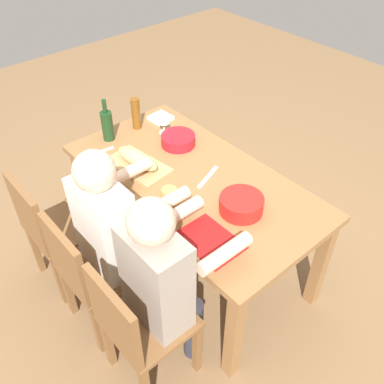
{
  "coord_description": "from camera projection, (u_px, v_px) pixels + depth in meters",
  "views": [
    {
      "loc": [
        -1.48,
        1.28,
        2.3
      ],
      "look_at": [
        0.0,
        0.0,
        0.63
      ],
      "focal_mm": 39.46,
      "sensor_mm": 36.0,
      "label": 1
    }
  ],
  "objects": [
    {
      "name": "cutting_board",
      "position": [
        138.0,
        166.0,
        2.57
      ],
      "size": [
        0.42,
        0.27,
        0.02
      ],
      "primitive_type": "cube",
      "rotation": [
        0.0,
        0.0,
        0.13
      ],
      "color": "tan",
      "rests_on": "dining_table"
    },
    {
      "name": "diner_far_left",
      "position": [
        163.0,
        278.0,
        1.99
      ],
      "size": [
        0.41,
        0.53,
        1.2
      ],
      "color": "#2D2D38",
      "rests_on": "ground_plane"
    },
    {
      "name": "chair_far_center",
      "position": [
        88.0,
        271.0,
        2.29
      ],
      "size": [
        0.4,
        0.4,
        0.85
      ],
      "color": "brown",
      "rests_on": "ground_plane"
    },
    {
      "name": "chair_far_right",
      "position": [
        51.0,
        227.0,
        2.55
      ],
      "size": [
        0.4,
        0.4,
        0.85
      ],
      "color": "brown",
      "rests_on": "ground_plane"
    },
    {
      "name": "serving_bowl_fruit",
      "position": [
        178.0,
        139.0,
        2.74
      ],
      "size": [
        0.22,
        0.22,
        0.07
      ],
      "color": "#B21923",
      "rests_on": "dining_table"
    },
    {
      "name": "bread_loaf",
      "position": [
        137.0,
        159.0,
        2.54
      ],
      "size": [
        0.33,
        0.15,
        0.09
      ],
      "primitive_type": "ellipsoid",
      "rotation": [
        0.0,
        0.0,
        0.13
      ],
      "color": "tan",
      "rests_on": "cutting_board"
    },
    {
      "name": "diner_far_center",
      "position": [
        112.0,
        227.0,
        2.25
      ],
      "size": [
        0.41,
        0.53,
        1.2
      ],
      "color": "#2D2D38",
      "rests_on": "ground_plane"
    },
    {
      "name": "wine_glass",
      "position": [
        164.0,
        118.0,
        2.8
      ],
      "size": [
        0.08,
        0.08,
        0.17
      ],
      "color": "silver",
      "rests_on": "dining_table"
    },
    {
      "name": "carving_knife",
      "position": [
        208.0,
        177.0,
        2.5
      ],
      "size": [
        0.1,
        0.22,
        0.01
      ],
      "primitive_type": "cube",
      "rotation": [
        0.0,
        0.0,
        1.92
      ],
      "color": "silver",
      "rests_on": "dining_table"
    },
    {
      "name": "cup_far_center",
      "position": [
        169.0,
        196.0,
        2.31
      ],
      "size": [
        0.08,
        0.08,
        0.09
      ],
      "primitive_type": "cylinder",
      "color": "gold",
      "rests_on": "dining_table"
    },
    {
      "name": "wine_bottle",
      "position": [
        107.0,
        125.0,
        2.75
      ],
      "size": [
        0.08,
        0.08,
        0.29
      ],
      "color": "#193819",
      "rests_on": "dining_table"
    },
    {
      "name": "serving_bowl_pasta",
      "position": [
        241.0,
        204.0,
        2.25
      ],
      "size": [
        0.24,
        0.24,
        0.09
      ],
      "color": "red",
      "rests_on": "dining_table"
    },
    {
      "name": "beer_bottle",
      "position": [
        136.0,
        114.0,
        2.85
      ],
      "size": [
        0.06,
        0.06,
        0.22
      ],
      "primitive_type": "cylinder",
      "color": "brown",
      "rests_on": "dining_table"
    },
    {
      "name": "placemat_far_left",
      "position": [
        210.0,
        241.0,
        2.11
      ],
      "size": [
        0.32,
        0.23,
        0.01
      ],
      "primitive_type": "cube",
      "color": "maroon",
      "rests_on": "dining_table"
    },
    {
      "name": "dining_table",
      "position": [
        192.0,
        190.0,
        2.56
      ],
      "size": [
        1.61,
        0.85,
        0.74
      ],
      "color": "olive",
      "rests_on": "ground_plane"
    },
    {
      "name": "napkin_stack",
      "position": [
        161.0,
        118.0,
        3.0
      ],
      "size": [
        0.15,
        0.15,
        0.02
      ],
      "primitive_type": "cube",
      "rotation": [
        0.0,
        0.0,
        0.08
      ],
      "color": "white",
      "rests_on": "dining_table"
    },
    {
      "name": "chair_far_left",
      "position": [
        135.0,
        325.0,
        2.04
      ],
      "size": [
        0.4,
        0.4,
        0.85
      ],
      "color": "brown",
      "rests_on": "ground_plane"
    },
    {
      "name": "fork_far_right",
      "position": [
        101.0,
        151.0,
        2.7
      ],
      "size": [
        0.04,
        0.17,
        0.01
      ],
      "primitive_type": "cube",
      "rotation": [
        0.0,
        0.0,
        -0.15
      ],
      "color": "silver",
      "rests_on": "dining_table"
    },
    {
      "name": "ground_plane",
      "position": [
        192.0,
        260.0,
        2.98
      ],
      "size": [
        8.0,
        8.0,
        0.0
      ],
      "primitive_type": "plane",
      "color": "brown"
    }
  ]
}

